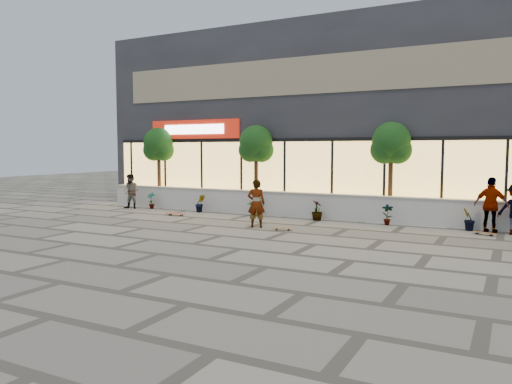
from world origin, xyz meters
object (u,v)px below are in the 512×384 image
at_px(tree_west, 159,146).
at_px(tree_midwest, 256,146).
at_px(skateboard_center, 283,228).
at_px(skater_left, 131,191).
at_px(skateboard_right_near, 484,233).
at_px(skater_right_near, 491,205).
at_px(skateboard_left, 176,214).
at_px(tree_mideast, 391,145).
at_px(skater_center, 256,203).

height_order(tree_west, tree_midwest, same).
bearing_deg(skateboard_center, skater_left, 154.88).
height_order(skater_left, skateboard_right_near, skater_left).
bearing_deg(tree_west, skateboard_right_near, -7.41).
xyz_separation_m(tree_midwest, skater_left, (-5.84, -1.69, -2.15)).
bearing_deg(skateboard_center, tree_midwest, 117.82).
bearing_deg(skateboard_center, tree_west, 144.62).
xyz_separation_m(skater_left, skater_right_near, (15.54, 0.29, 0.12)).
distance_m(skater_left, skater_right_near, 15.55).
xyz_separation_m(skater_left, skateboard_center, (9.05, -2.47, -0.76)).
bearing_deg(skater_right_near, skateboard_center, 36.65).
bearing_deg(skateboard_left, skateboard_right_near, -4.64).
height_order(tree_west, skateboard_center, tree_west).
height_order(tree_mideast, skater_center, tree_mideast).
bearing_deg(skater_center, skateboard_right_near, 170.80).
bearing_deg(skater_right_near, tree_west, 8.40).
bearing_deg(skateboard_left, skater_left, 154.72).
bearing_deg(tree_midwest, skater_right_near, -8.21).
height_order(tree_midwest, tree_mideast, same).
relative_size(skater_center, skateboard_right_near, 2.26).
bearing_deg(tree_midwest, skateboard_left, -132.11).
bearing_deg(tree_west, skater_left, -101.41).
bearing_deg(skater_right_near, tree_midwest, 5.45).
bearing_deg(skater_right_near, skateboard_right_near, 86.77).
bearing_deg(skater_center, skater_right_near, 174.31).
distance_m(tree_midwest, tree_mideast, 6.00).
xyz_separation_m(skater_center, skateboard_right_near, (7.45, 2.03, -0.80)).
distance_m(skater_right_near, skateboard_left, 12.27).
distance_m(tree_mideast, skateboard_center, 5.79).
distance_m(tree_midwest, skater_left, 6.45).
height_order(skateboard_center, skateboard_left, skateboard_left).
relative_size(tree_west, skateboard_right_near, 5.04).
relative_size(skater_right_near, skateboard_center, 2.60).
relative_size(tree_west, skateboard_left, 4.39).
xyz_separation_m(tree_west, skateboard_center, (8.71, -4.15, -2.91)).
relative_size(skateboard_center, skateboard_right_near, 0.94).
distance_m(tree_midwest, skateboard_center, 6.01).
relative_size(skater_center, skateboard_center, 2.40).
relative_size(skateboard_center, skateboard_left, 0.82).
bearing_deg(tree_midwest, skater_center, -62.39).
bearing_deg(skateboard_left, tree_midwest, 39.60).
bearing_deg(skateboard_left, skateboard_center, -22.46).
bearing_deg(tree_midwest, tree_mideast, 0.00).
distance_m(tree_mideast, skater_left, 12.15).
xyz_separation_m(skater_center, skateboard_center, (1.13, -0.16, -0.81)).
relative_size(tree_midwest, tree_mideast, 1.00).
distance_m(skater_left, skateboard_right_near, 15.40).
bearing_deg(tree_mideast, skater_left, -171.88).
bearing_deg(skater_right_near, skater_left, 14.72).
xyz_separation_m(tree_midwest, skater_center, (2.09, -3.99, -2.11)).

